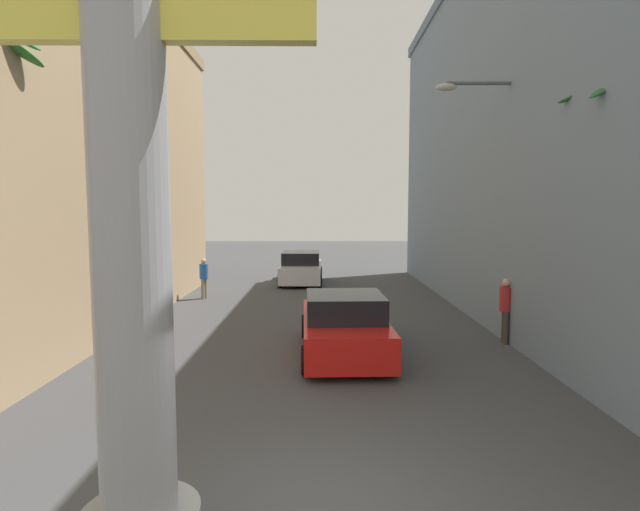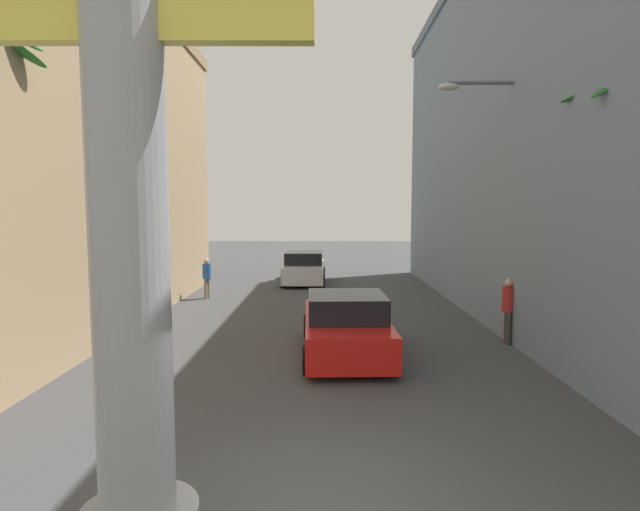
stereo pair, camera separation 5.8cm
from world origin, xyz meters
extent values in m
plane|color=#424244|center=(0.00, 10.00, 0.00)|extent=(86.43, 86.43, 0.00)
cube|color=tan|center=(-9.61, 9.62, 5.16)|extent=(7.91, 18.98, 10.31)
cube|color=slate|center=(9.61, 11.08, 6.10)|extent=(9.00, 24.40, 12.19)
cylinder|color=#9E9EA3|center=(-1.71, -0.96, 4.31)|extent=(0.71, 0.71, 8.63)
cube|color=#F2E04C|center=(-1.51, -0.96, 5.35)|extent=(3.02, 0.19, 0.56)
cylinder|color=#59595E|center=(5.89, 8.07, 3.55)|extent=(0.16, 0.16, 7.11)
cylinder|color=#59595E|center=(4.64, 8.07, 6.96)|extent=(2.50, 0.10, 0.10)
ellipsoid|color=beige|center=(3.39, 8.07, 6.86)|extent=(0.56, 0.28, 0.20)
cylinder|color=black|center=(-0.38, 8.37, 0.32)|extent=(0.24, 0.65, 0.64)
cylinder|color=black|center=(1.53, 8.43, 0.32)|extent=(0.24, 0.65, 0.64)
cylinder|color=black|center=(-0.27, 5.13, 0.32)|extent=(0.24, 0.65, 0.64)
cylinder|color=black|center=(1.63, 5.19, 0.32)|extent=(0.24, 0.65, 0.64)
cube|color=red|center=(0.63, 6.78, 0.56)|extent=(2.16, 4.69, 0.80)
cube|color=black|center=(0.64, 6.43, 1.26)|extent=(1.91, 2.00, 0.60)
cylinder|color=black|center=(-1.82, 20.69, 0.32)|extent=(0.22, 0.64, 0.64)
cylinder|color=black|center=(0.03, 20.68, 0.32)|extent=(0.22, 0.64, 0.64)
cylinder|color=black|center=(-1.84, 17.55, 0.32)|extent=(0.22, 0.64, 0.64)
cylinder|color=black|center=(0.01, 17.54, 0.32)|extent=(0.22, 0.64, 0.64)
cube|color=silver|center=(-0.90, 19.12, 0.56)|extent=(1.97, 4.50, 0.80)
cube|color=black|center=(-0.90, 19.12, 1.26)|extent=(1.81, 2.48, 0.60)
ellipsoid|color=#24642D|center=(6.06, 4.91, 5.95)|extent=(0.68, 1.53, 0.81)
ellipsoid|color=#2D6F2D|center=(5.58, 4.58, 6.03)|extent=(1.50, 1.17, 0.58)
ellipsoid|color=#2B622D|center=(5.50, 3.83, 5.94)|extent=(1.50, 0.89, 0.83)
ellipsoid|color=#1E752D|center=(-5.30, 3.18, 6.60)|extent=(1.34, 0.49, 0.77)
ellipsoid|color=#2E792D|center=(-5.66, 3.87, 6.64)|extent=(0.97, 1.36, 0.67)
cylinder|color=gray|center=(-4.67, 14.68, 0.41)|extent=(0.14, 0.14, 0.82)
cylinder|color=gray|center=(-4.73, 14.49, 0.41)|extent=(0.14, 0.14, 0.82)
cylinder|color=#2659A5|center=(-4.70, 14.58, 1.12)|extent=(0.43, 0.43, 0.61)
sphere|color=tan|center=(-4.70, 14.58, 1.53)|extent=(0.22, 0.22, 0.22)
cylinder|color=#3F3833|center=(5.05, 7.80, 0.44)|extent=(0.14, 0.14, 0.88)
cylinder|color=#3F3833|center=(5.03, 7.60, 0.44)|extent=(0.14, 0.14, 0.88)
cylinder|color=#B22626|center=(5.04, 7.70, 1.21)|extent=(0.38, 0.38, 0.67)
sphere|color=tan|center=(5.04, 7.70, 1.66)|extent=(0.22, 0.22, 0.22)
camera|label=1|loc=(0.03, -5.54, 3.58)|focal=28.00mm
camera|label=2|loc=(0.09, -5.54, 3.58)|focal=28.00mm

